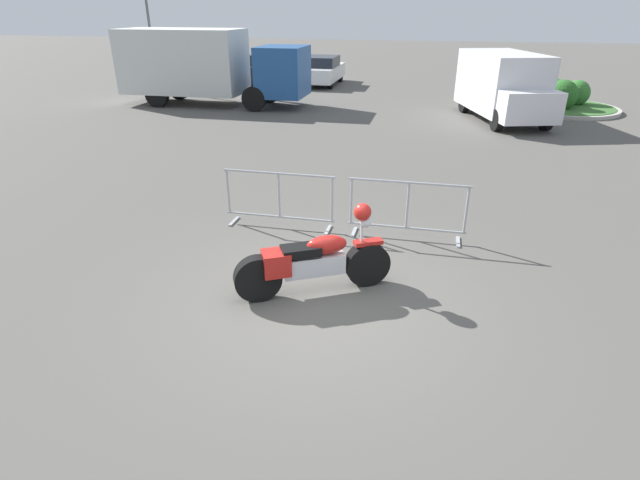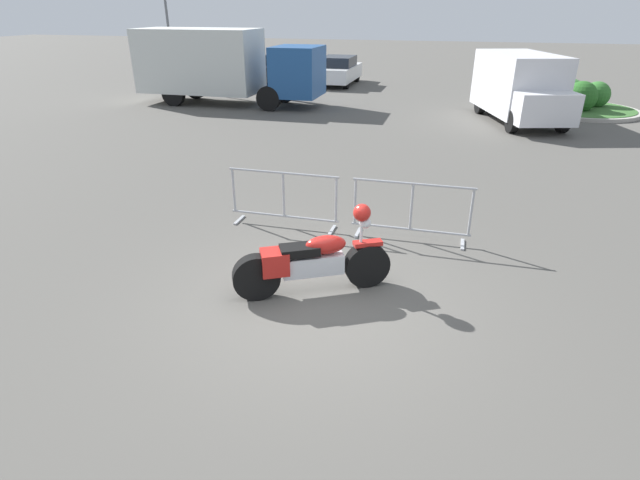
# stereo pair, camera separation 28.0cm
# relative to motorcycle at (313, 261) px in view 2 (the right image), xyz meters

# --- Properties ---
(ground_plane) EXTENTS (120.00, 120.00, 0.00)m
(ground_plane) POSITION_rel_motorcycle_xyz_m (0.15, -0.35, -0.50)
(ground_plane) COLOR #54514C
(motorcycle) EXTENTS (2.13, 1.25, 1.31)m
(motorcycle) POSITION_rel_motorcycle_xyz_m (0.00, 0.00, 0.00)
(motorcycle) COLOR black
(motorcycle) RESTS_ON ground
(crowd_barrier_near) EXTENTS (2.11, 0.45, 1.07)m
(crowd_barrier_near) POSITION_rel_motorcycle_xyz_m (-1.18, 2.18, 0.05)
(crowd_barrier_near) COLOR #9EA0A5
(crowd_barrier_near) RESTS_ON ground
(crowd_barrier_far) EXTENTS (2.11, 0.45, 1.07)m
(crowd_barrier_far) POSITION_rel_motorcycle_xyz_m (1.18, 2.18, 0.05)
(crowd_barrier_far) COLOR #9EA0A5
(crowd_barrier_far) RESTS_ON ground
(box_truck) EXTENTS (7.71, 2.32, 2.98)m
(box_truck) POSITION_rel_motorcycle_xyz_m (-7.96, 13.95, 1.14)
(box_truck) COLOR silver
(box_truck) RESTS_ON ground
(delivery_van) EXTENTS (3.30, 5.35, 2.31)m
(delivery_van) POSITION_rel_motorcycle_xyz_m (3.85, 13.48, 0.74)
(delivery_van) COLOR silver
(delivery_van) RESTS_ON ground
(parked_car_silver) EXTENTS (1.82, 4.48, 1.52)m
(parked_car_silver) POSITION_rel_motorcycle_xyz_m (-10.27, 21.03, 0.27)
(parked_car_silver) COLOR #B7BABF
(parked_car_silver) RESTS_ON ground
(parked_car_black) EXTENTS (1.80, 4.41, 1.50)m
(parked_car_black) POSITION_rel_motorcycle_xyz_m (-7.37, 20.84, 0.26)
(parked_car_black) COLOR black
(parked_car_black) RESTS_ON ground
(parked_car_white) EXTENTS (1.73, 4.24, 1.44)m
(parked_car_white) POSITION_rel_motorcycle_xyz_m (-4.47, 20.83, 0.23)
(parked_car_white) COLOR white
(parked_car_white) RESTS_ON ground
(pedestrian) EXTENTS (0.48, 0.48, 1.69)m
(pedestrian) POSITION_rel_motorcycle_xyz_m (-5.52, 15.60, 0.42)
(pedestrian) COLOR #262838
(pedestrian) RESTS_ON ground
(planter_island) EXTENTS (4.29, 4.29, 1.23)m
(planter_island) POSITION_rel_motorcycle_xyz_m (6.43, 16.00, -0.08)
(planter_island) COLOR #ADA89E
(planter_island) RESTS_ON ground
(street_lamp) EXTENTS (0.36, 0.70, 5.68)m
(street_lamp) POSITION_rel_motorcycle_xyz_m (-12.05, 17.14, 3.21)
(street_lamp) COLOR #595B60
(street_lamp) RESTS_ON ground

